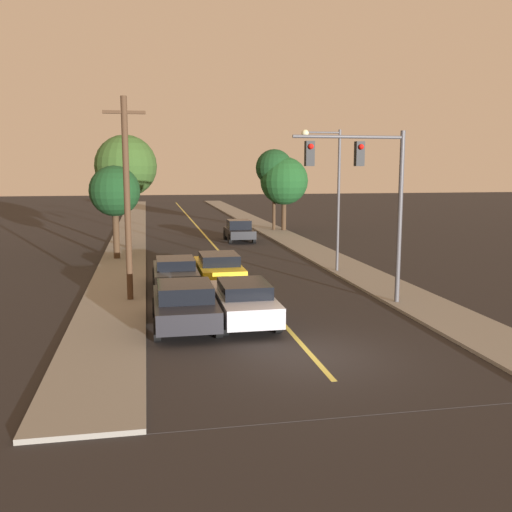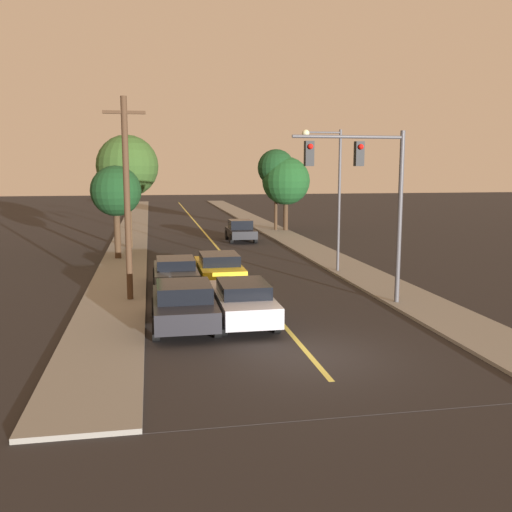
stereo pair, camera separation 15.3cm
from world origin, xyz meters
The scene contains 16 objects.
ground_plane centered at (0.00, 0.00, 0.00)m, with size 200.00×200.00×0.00m, color black.
road_surface centered at (0.00, 36.00, 0.01)m, with size 9.19×80.00×0.01m.
sidewalk_left centered at (-5.85, 36.00, 0.06)m, with size 2.50×80.00×0.12m.
sidewalk_right centered at (5.85, 36.00, 0.06)m, with size 2.50×80.00×0.12m.
car_near_lane_front centered at (-1.29, 3.92, 0.77)m, with size 1.94×4.87×1.44m.
car_near_lane_second centered at (-1.29, 10.73, 0.75)m, with size 2.03×4.68×1.41m.
car_outer_lane_front centered at (-3.31, 3.62, 0.80)m, with size 2.11×4.53×1.53m.
car_outer_lane_second centered at (-3.31, 9.81, 0.76)m, with size 1.95×4.26×1.40m.
car_far_oncoming centered at (2.07, 25.63, 0.79)m, with size 1.94×3.86×1.55m.
traffic_signal_mast centered at (3.67, 5.32, 4.74)m, with size 4.33×0.42×6.52m.
streetlamp_right centered at (4.47, 12.30, 4.64)m, with size 2.02×0.36×7.01m.
utility_pole_left centered at (-5.20, 7.71, 4.19)m, with size 1.60×0.24×7.83m.
tree_left_near centered at (-6.22, 18.49, 3.94)m, with size 2.87×2.87×5.29m.
tree_left_far centered at (-5.70, 22.81, 5.37)m, with size 3.94×3.94×7.24m.
tree_right_near centered at (6.80, 31.44, 4.20)m, with size 3.96×3.96×6.08m.
tree_right_far centered at (6.04, 31.80, 5.25)m, with size 3.08×3.08×6.70m.
Camera 1 is at (-4.46, -14.90, 5.25)m, focal length 40.00 mm.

